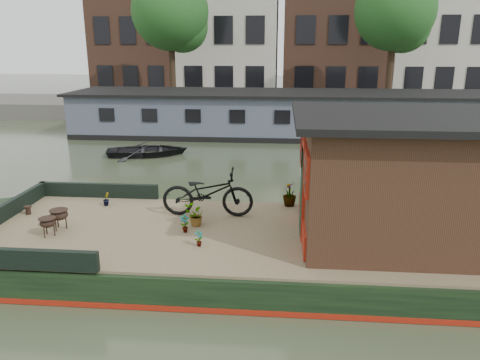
# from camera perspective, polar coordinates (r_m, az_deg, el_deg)

# --- Properties ---
(ground) EXTENTS (120.00, 120.00, 0.00)m
(ground) POSITION_cam_1_polar(r_m,az_deg,el_deg) (9.74, 4.83, -10.01)
(ground) COLOR #28321F
(ground) RESTS_ON ground
(houseboat_hull) EXTENTS (14.01, 4.02, 0.60)m
(houseboat_hull) POSITION_cam_1_polar(r_m,az_deg,el_deg) (9.71, -3.10, -8.28)
(houseboat_hull) COLOR black
(houseboat_hull) RESTS_ON ground
(houseboat_deck) EXTENTS (11.80, 3.80, 0.05)m
(houseboat_deck) POSITION_cam_1_polar(r_m,az_deg,el_deg) (9.48, 4.91, -6.62)
(houseboat_deck) COLOR #7D6B4D
(houseboat_deck) RESTS_ON houseboat_hull
(bow_bulwark) EXTENTS (3.00, 4.00, 0.35)m
(bow_bulwark) POSITION_cam_1_polar(r_m,az_deg,el_deg) (10.67, -23.49, -4.17)
(bow_bulwark) COLOR black
(bow_bulwark) RESTS_ON houseboat_deck
(cabin) EXTENTS (4.00, 3.50, 2.42)m
(cabin) POSITION_cam_1_polar(r_m,az_deg,el_deg) (9.34, 18.64, 0.34)
(cabin) COLOR #331A14
(cabin) RESTS_ON houseboat_deck
(bicycle) EXTENTS (2.01, 0.75, 1.05)m
(bicycle) POSITION_cam_1_polar(r_m,az_deg,el_deg) (10.24, -3.97, -1.56)
(bicycle) COLOR black
(bicycle) RESTS_ON houseboat_deck
(potted_plant_a) EXTENTS (0.22, 0.17, 0.37)m
(potted_plant_a) POSITION_cam_1_polar(r_m,az_deg,el_deg) (9.48, -6.77, -5.30)
(potted_plant_a) COLOR brown
(potted_plant_a) RESTS_ON houseboat_deck
(potted_plant_b) EXTENTS (0.15, 0.19, 0.32)m
(potted_plant_b) POSITION_cam_1_polar(r_m,az_deg,el_deg) (11.41, -16.01, -2.23)
(potted_plant_b) COLOR brown
(potted_plant_b) RESTS_ON houseboat_deck
(potted_plant_c) EXTENTS (0.55, 0.54, 0.46)m
(potted_plant_c) POSITION_cam_1_polar(r_m,az_deg,el_deg) (9.77, -5.49, -4.32)
(potted_plant_c) COLOR #B23833
(potted_plant_c) RESTS_ON houseboat_deck
(potted_plant_d) EXTENTS (0.39, 0.39, 0.58)m
(potted_plant_d) POSITION_cam_1_polar(r_m,az_deg,el_deg) (10.97, 6.06, -1.70)
(potted_plant_d) COLOR #965C29
(potted_plant_d) RESTS_ON houseboat_deck
(potted_plant_e) EXTENTS (0.20, 0.19, 0.32)m
(potted_plant_e) POSITION_cam_1_polar(r_m,az_deg,el_deg) (8.83, -5.05, -7.10)
(potted_plant_e) COLOR brown
(potted_plant_e) RESTS_ON houseboat_deck
(brazier_front) EXTENTS (0.39, 0.39, 0.38)m
(brazier_front) POSITION_cam_1_polar(r_m,az_deg,el_deg) (9.98, -22.36, -5.32)
(brazier_front) COLOR black
(brazier_front) RESTS_ON houseboat_deck
(brazier_rear) EXTENTS (0.40, 0.40, 0.42)m
(brazier_rear) POSITION_cam_1_polar(r_m,az_deg,el_deg) (10.25, -21.14, -4.50)
(brazier_rear) COLOR black
(brazier_rear) RESTS_ON houseboat_deck
(bollard_port) EXTENTS (0.17, 0.17, 0.19)m
(bollard_port) POSITION_cam_1_polar(r_m,az_deg,el_deg) (11.43, -24.42, -3.37)
(bollard_port) COLOR black
(bollard_port) RESTS_ON houseboat_deck
(dinghy) EXTENTS (3.65, 2.99, 0.66)m
(dinghy) POSITION_cam_1_polar(r_m,az_deg,el_deg) (19.15, -11.21, 3.95)
(dinghy) COLOR black
(dinghy) RESTS_ON ground
(far_houseboat) EXTENTS (20.40, 4.40, 2.11)m
(far_houseboat) POSITION_cam_1_polar(r_m,az_deg,el_deg) (22.98, 5.17, 7.83)
(far_houseboat) COLOR #485160
(far_houseboat) RESTS_ON ground
(quay) EXTENTS (60.00, 6.00, 0.90)m
(quay) POSITION_cam_1_polar(r_m,az_deg,el_deg) (29.49, 5.18, 8.66)
(quay) COLOR #47443F
(quay) RESTS_ON ground
(tree_left) EXTENTS (4.40, 4.40, 7.40)m
(tree_left) POSITION_cam_1_polar(r_m,az_deg,el_deg) (28.57, -8.16, 19.27)
(tree_left) COLOR #332316
(tree_left) RESTS_ON quay
(tree_right) EXTENTS (4.40, 4.40, 7.40)m
(tree_right) POSITION_cam_1_polar(r_m,az_deg,el_deg) (28.53, 18.60, 18.64)
(tree_right) COLOR #332316
(tree_right) RESTS_ON quay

